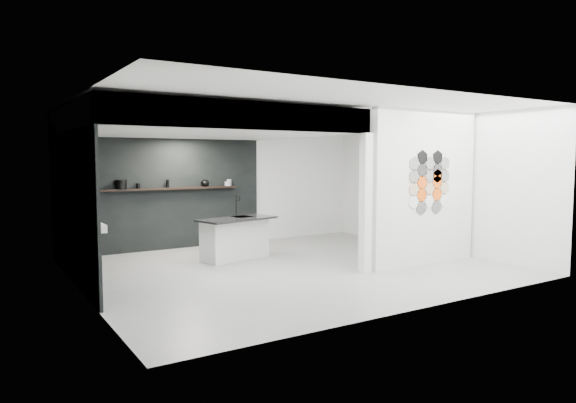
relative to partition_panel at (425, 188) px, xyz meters
The scene contains 17 objects.
floor 2.82m from the partition_panel, 155.80° to the left, with size 7.00×6.00×0.01m, color gray.
partition_panel is the anchor object (origin of this frame).
bay_clad_back 5.31m from the partition_panel, 131.60° to the left, with size 4.40×0.04×2.35m, color black.
bay_clad_left 6.04m from the partition_panel, 160.65° to the left, with size 0.04×4.00×2.35m, color black.
bulkhead 4.21m from the partition_panel, 150.43° to the left, with size 4.40×4.00×0.40m, color silver.
corner_column 1.42m from the partition_panel, behind, with size 0.16×0.16×2.35m, color silver.
fascia_beam 3.71m from the partition_panel, behind, with size 4.40×0.16×0.40m, color silver.
wall_basin 5.78m from the partition_panel, 161.77° to the left, with size 0.40×0.60×0.12m, color silver.
display_shelf 5.17m from the partition_panel, 131.55° to the left, with size 3.00×0.15×0.04m, color black.
kitchen_island 3.66m from the partition_panel, 140.90° to the left, with size 1.63×1.02×1.22m.
stockpot 5.90m from the partition_panel, 139.05° to the left, with size 0.22×0.22×0.18m, color black.
kettle 4.69m from the partition_panel, 124.50° to the left, with size 0.18×0.18×0.15m, color black.
glass_bowl 4.40m from the partition_panel, 118.60° to the left, with size 0.14×0.14×0.10m, color gray.
glass_vase 4.39m from the partition_panel, 118.23° to the left, with size 0.11×0.11×0.15m, color gray.
bottle_dark 5.21m from the partition_panel, 132.11° to the left, with size 0.06×0.06×0.17m, color black.
utensil_cup 5.64m from the partition_panel, 136.76° to the left, with size 0.09×0.09×0.11m, color black.
hex_tile_cluster 0.14m from the partition_panel, 68.73° to the right, with size 1.04×0.02×1.16m.
Camera 1 is at (-4.83, -7.56, 1.93)m, focal length 32.00 mm.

